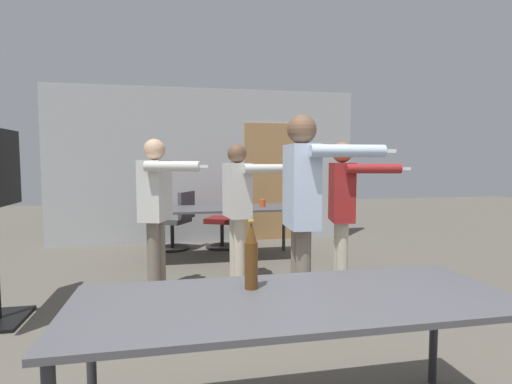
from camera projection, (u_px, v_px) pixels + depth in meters
name	position (u px, v px, depth m)	size (l,w,h in m)	color
back_wall	(209.00, 166.00, 6.84)	(5.22, 0.12, 2.62)	#B2B5B7
conference_table_near	(295.00, 309.00, 1.93)	(2.14, 0.81, 0.74)	#4C4C51
conference_table_far	(223.00, 212.00, 5.63)	(2.08, 0.81, 0.74)	#4C4C51
person_left_plaid	(343.00, 203.00, 4.15)	(0.70, 0.68, 1.59)	beige
person_right_polo	(238.00, 200.00, 4.47)	(0.79, 0.60, 1.58)	beige
person_near_casual	(303.00, 200.00, 3.22)	(0.78, 0.61, 1.76)	slate
person_center_tall	(157.00, 202.00, 4.10)	(0.69, 0.74, 1.62)	slate
office_chair_near_pushed	(227.00, 222.00, 6.37)	(0.66, 0.63, 0.91)	black
office_chair_side_rolled	(176.00, 222.00, 6.26)	(0.67, 0.65, 0.92)	black
beer_bottle	(251.00, 256.00, 2.05)	(0.07, 0.07, 0.36)	#563314
drink_cup	(262.00, 203.00, 5.73)	(0.09, 0.09, 0.10)	#E05123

